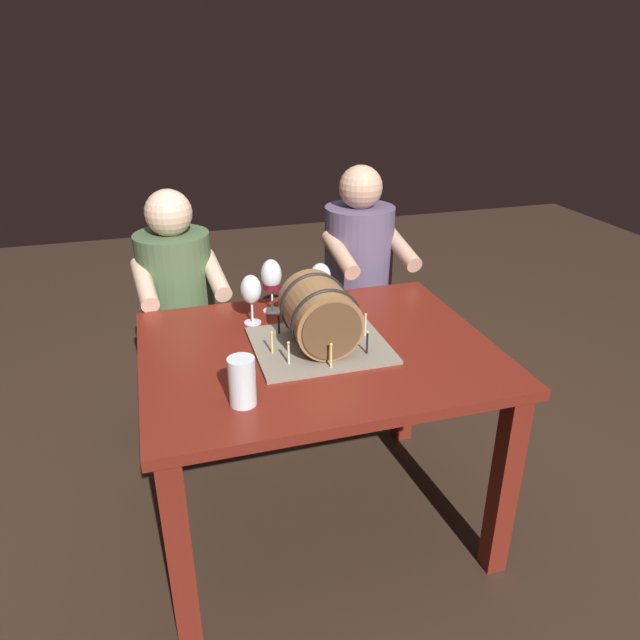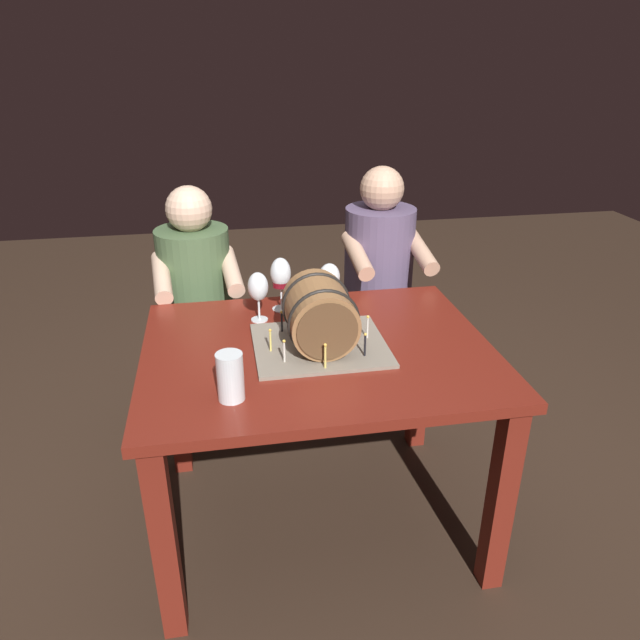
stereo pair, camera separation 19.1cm
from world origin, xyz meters
TOP-DOWN VIEW (x-y plane):
  - ground_plane at (0.00, 0.00)m, footprint 8.00×8.00m
  - dining_table at (0.00, 0.00)m, footprint 1.15×0.91m
  - barrel_cake at (0.01, -0.00)m, footprint 0.44×0.38m
  - wine_glass_amber at (0.09, 0.29)m, footprint 0.08×0.08m
  - wine_glass_red at (-0.08, 0.33)m, footprint 0.08×0.08m
  - wine_glass_empty at (-0.17, 0.25)m, footprint 0.07×0.07m
  - beer_pint at (-0.30, -0.27)m, footprint 0.08×0.08m
  - person_seated_left at (-0.41, 0.74)m, footprint 0.38×0.48m
  - person_seated_right at (0.41, 0.74)m, footprint 0.36×0.46m

SIDE VIEW (x-z plane):
  - ground_plane at x=0.00m, z-range 0.00..0.00m
  - person_seated_left at x=-0.41m, z-range -0.06..1.08m
  - person_seated_right at x=0.41m, z-range -0.06..1.13m
  - dining_table at x=0.00m, z-range 0.25..0.99m
  - beer_pint at x=-0.30m, z-range 0.73..0.88m
  - barrel_cake at x=0.01m, z-range 0.73..0.97m
  - wine_glass_amber at x=0.09m, z-range 0.77..0.96m
  - wine_glass_empty at x=-0.17m, z-range 0.78..0.96m
  - wine_glass_red at x=-0.08m, z-range 0.78..0.98m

